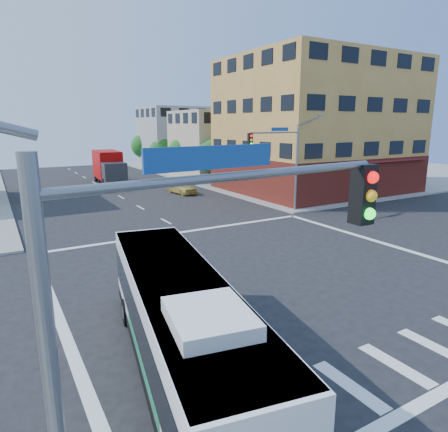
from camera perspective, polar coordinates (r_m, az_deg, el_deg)
ground at (r=19.84m, az=6.22°, el=-8.48°), size 120.00×120.00×0.00m
sidewalk_ne at (r=68.22m, az=12.54°, el=6.65°), size 50.00×50.00×0.15m
corner_building_ne at (r=45.54m, az=13.02°, el=10.96°), size 18.10×15.44×14.00m
building_east_near at (r=56.33m, az=-0.35°, el=10.20°), size 12.06×10.06×9.00m
building_east_far at (r=68.79m, az=-6.28°, el=11.05°), size 12.06×10.06×10.00m
signal_mast_ne at (r=32.51m, az=8.26°, el=8.87°), size 7.91×1.13×8.07m
signal_mast_sw at (r=5.13m, az=-4.08°, el=-13.13°), size 7.91×1.01×8.07m
street_tree_a at (r=48.64m, az=-1.99°, el=8.67°), size 3.60×3.60×5.53m
street_tree_b at (r=55.78m, az=-5.94°, el=9.33°), size 3.80×3.80×5.79m
street_tree_c at (r=63.16m, az=-8.98°, el=9.40°), size 3.40×3.40×5.29m
street_tree_d at (r=70.64m, az=-11.41°, el=10.01°), size 4.00×4.00×6.03m
transit_bus at (r=11.93m, az=-6.33°, el=-15.03°), size 4.41×11.62×3.37m
box_truck at (r=51.38m, az=-16.09°, el=6.57°), size 3.20×9.08×4.01m
parked_car at (r=42.82m, az=-6.10°, el=4.13°), size 2.19×4.29×1.40m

